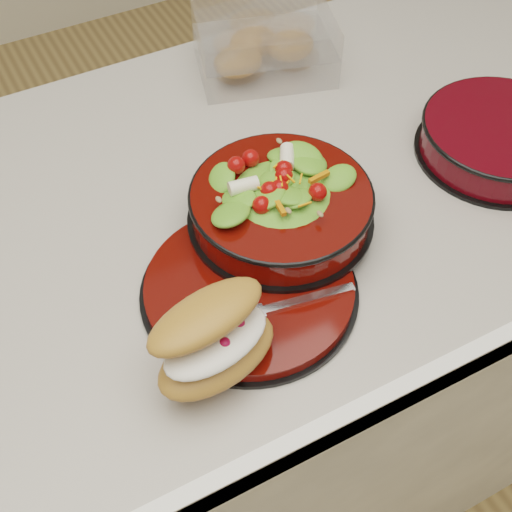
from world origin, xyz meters
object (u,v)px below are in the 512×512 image
island_counter (322,327)px  fork (291,303)px  salad_bowl (281,200)px  dinner_plate (250,289)px  croissant (214,339)px  extra_bowl (500,137)px  pastry_box (264,45)px

island_counter → fork: 0.56m
island_counter → salad_bowl: size_ratio=5.09×
dinner_plate → croissant: 0.13m
extra_bowl → island_counter: bearing=152.3°
fork → extra_bowl: (0.41, 0.11, 0.01)m
croissant → fork: bearing=2.1°
extra_bowl → dinner_plate: bearing=-172.1°
croissant → fork: croissant is taller
dinner_plate → extra_bowl: extra_bowl is taller
island_counter → pastry_box: (-0.00, 0.24, 0.49)m
pastry_box → croissant: bearing=-107.1°
island_counter → fork: fork is taller
pastry_box → dinner_plate: bearing=-103.8°
salad_bowl → pastry_box: size_ratio=0.98×
salad_bowl → pastry_box: bearing=65.0°
island_counter → pastry_box: 0.55m
island_counter → extra_bowl: (0.20, -0.10, 0.48)m
island_counter → croissant: bearing=-143.4°
island_counter → dinner_plate: dinner_plate is taller
croissant → fork: 0.12m
fork → extra_bowl: size_ratio=0.63×
salad_bowl → extra_bowl: (0.36, -0.01, -0.03)m
salad_bowl → fork: size_ratio=1.62×
salad_bowl → croissant: 0.23m
island_counter → salad_bowl: bearing=-150.5°
extra_bowl → croissant: bearing=-165.2°
salad_bowl → croissant: (-0.17, -0.15, 0.01)m
dinner_plate → pastry_box: 0.47m
salad_bowl → croissant: size_ratio=1.51×
fork → dinner_plate: bearing=39.3°
island_counter → dinner_plate: bearing=-145.7°
croissant → island_counter: bearing=24.6°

